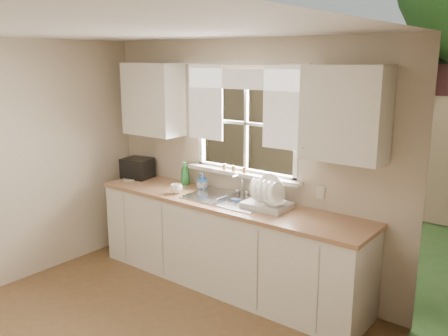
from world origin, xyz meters
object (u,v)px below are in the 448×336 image
Objects in this scene: dish_rack at (267,200)px; cup at (176,189)px; soap_bottle_a at (185,173)px; black_appliance at (138,168)px.

cup is (-1.03, -0.17, -0.03)m from dish_rack.
dish_rack reaches higher than soap_bottle_a.
cup is 0.86m from black_appliance.
black_appliance reaches higher than cup.
black_appliance is (-0.66, -0.11, -0.02)m from soap_bottle_a.
soap_bottle_a is at bearing 136.24° from cup.
soap_bottle_a reaches higher than cup.
cup is at bearing -170.62° from dish_rack.
cup is at bearing -25.11° from black_appliance.
dish_rack is at bearing -12.17° from black_appliance.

